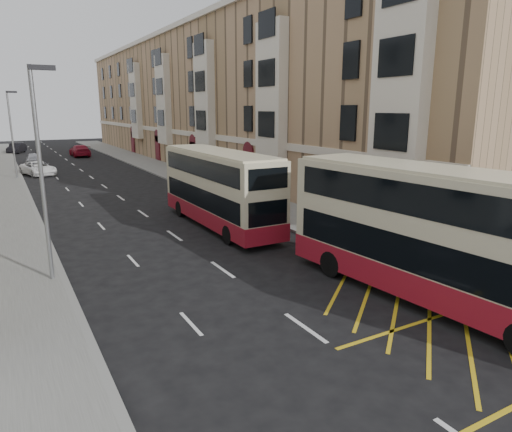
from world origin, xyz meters
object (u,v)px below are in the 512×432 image
double_decker_rear (219,189)px  car_dark (17,148)px  street_lamp_far (12,130)px  white_van (38,168)px  car_red (80,151)px  double_decker_front (436,236)px  car_silver (34,159)px  street_lamp_near (42,164)px  pedestrian_far (458,266)px

double_decker_rear → car_dark: 55.12m
street_lamp_far → white_van: size_ratio=1.61×
street_lamp_far → car_red: street_lamp_far is taller
street_lamp_far → double_decker_front: 40.24m
double_decker_front → car_silver: double_decker_front is taller
double_decker_front → double_decker_rear: bearing=94.2°
car_silver → car_dark: 16.72m
double_decker_front → car_red: size_ratio=2.17×
double_decker_front → white_van: double_decker_front is taller
car_dark → double_decker_front: bearing=-60.8°
double_decker_front → street_lamp_far: bearing=101.7°
street_lamp_near → white_van: street_lamp_near is taller
car_silver → car_dark: car_dark is taller
white_van → street_lamp_near: bearing=-109.2°
double_decker_front → double_decker_rear: size_ratio=1.10×
double_decker_front → car_silver: bearing=95.4°
pedestrian_far → car_silver: (-10.41, 50.90, -0.40)m
street_lamp_far → double_decker_front: (11.35, -38.54, -2.24)m
street_lamp_near → street_lamp_far: 30.00m
street_lamp_far → street_lamp_near: bearing=-90.0°
double_decker_rear → pedestrian_far: size_ratio=5.82×
street_lamp_near → pedestrian_far: street_lamp_near is taller
street_lamp_far → white_van: street_lamp_far is taller
car_red → pedestrian_far: bearing=93.2°
double_decker_rear → car_red: 44.79m
double_decker_front → car_dark: 68.40m
white_van → car_dark: (-0.83, 26.97, 0.05)m
street_lamp_near → pedestrian_far: 15.69m
street_lamp_near → double_decker_front: (11.35, -8.54, -2.24)m
street_lamp_far → pedestrian_far: street_lamp_far is taller
street_lamp_near → double_decker_front: street_lamp_near is taller
street_lamp_near → double_decker_rear: 10.64m
street_lamp_far → car_silver: 13.21m
double_decker_rear → car_silver: bearing=100.6°
street_lamp_near → street_lamp_far: size_ratio=1.00×
white_van → car_silver: bearing=72.6°
double_decker_front → car_silver: size_ratio=2.98×
street_lamp_far → double_decker_rear: size_ratio=0.74×
double_decker_front → white_van: size_ratio=2.41×
car_silver → double_decker_rear: bearing=-71.3°
car_dark → double_decker_rear: bearing=-60.9°
car_dark → car_silver: bearing=-65.5°
pedestrian_far → double_decker_front: bearing=41.6°
double_decker_rear → car_red: bearing=90.9°
street_lamp_far → car_dark: 29.36m
pedestrian_far → white_van: size_ratio=0.38×
car_red → street_lamp_near: bearing=79.2°
double_decker_rear → pedestrian_far: bearing=-75.3°
pedestrian_far → white_van: (-10.72, 40.61, -0.39)m
pedestrian_far → car_silver: size_ratio=0.47×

